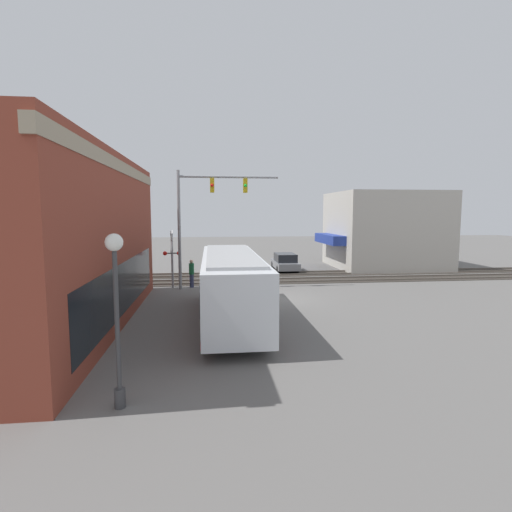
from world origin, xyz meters
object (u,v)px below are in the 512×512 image
at_px(crossing_signal, 172,253).
at_px(city_bus, 231,283).
at_px(pedestrian_at_crossing, 192,273).
at_px(parked_car_grey, 285,263).
at_px(streetlamp, 116,305).

bearing_deg(crossing_signal, city_bus, -157.79).
height_order(crossing_signal, pedestrian_at_crossing, crossing_signal).
bearing_deg(parked_car_grey, streetlamp, 159.62).
bearing_deg(streetlamp, crossing_signal, 0.62).
xyz_separation_m(streetlamp, parked_car_grey, (23.31, -8.66, -1.97)).
bearing_deg(crossing_signal, parked_car_grey, -52.23).
distance_m(city_bus, pedestrian_at_crossing, 8.78).
bearing_deg(city_bus, streetlamp, 157.95).
relative_size(crossing_signal, streetlamp, 0.86).
bearing_deg(pedestrian_at_crossing, crossing_signal, 92.48).
relative_size(crossing_signal, pedestrian_at_crossing, 2.06).
bearing_deg(city_bus, crossing_signal, 22.21).
distance_m(streetlamp, parked_car_grey, 24.94).
height_order(city_bus, crossing_signal, crossing_signal).
height_order(streetlamp, pedestrian_at_crossing, streetlamp).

